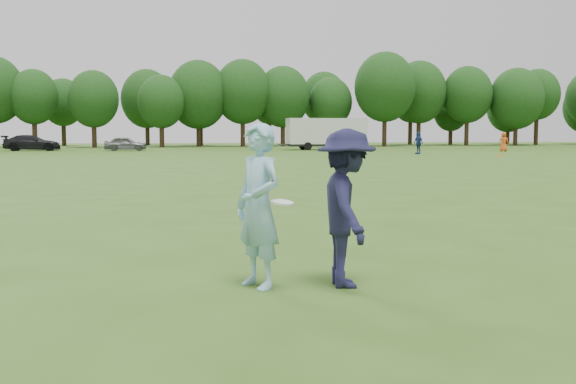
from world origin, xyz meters
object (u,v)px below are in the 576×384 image
defender (347,208)px  thrower (258,206)px  player_far_b (418,143)px  player_far_c (504,142)px  car_d (32,143)px  player_far_d (344,144)px  car_e (126,144)px  field_cone (500,155)px  cargo_trailer (326,132)px

defender → thrower: bearing=87.1°
player_far_b → player_far_c: 11.05m
thrower → car_d: 62.01m
player_far_d → car_e: bearing=156.9°
car_e → player_far_d: bearing=-124.9°
car_d → thrower: bearing=-168.0°
player_far_c → car_e: 35.75m
field_cone → defender: bearing=-120.3°
defender → field_cone: size_ratio=6.58×
player_far_b → field_cone: bearing=16.7°
player_far_c → player_far_d: size_ratio=1.01×
defender → cargo_trailer: bearing=-9.8°
player_far_b → car_e: 27.98m
cargo_trailer → car_d: bearing=176.4°
defender → field_cone: 45.11m
car_e → cargo_trailer: 19.97m
defender → player_far_d: size_ratio=1.10×
defender → cargo_trailer: 60.49m
thrower → field_cone: (23.83, 38.83, -0.87)m
player_far_d → car_d: (-27.07, 15.29, -0.13)m
thrower → field_cone: bearing=119.4°
player_far_d → field_cone: bearing=-18.1°
car_d → field_cone: bearing=-120.8°
thrower → player_far_b: size_ratio=1.09×
player_far_c → player_far_b: bearing=56.9°
thrower → field_cone: 45.57m
car_d → field_cone: car_d is taller
player_far_c → car_d: player_far_c is taller
defender → player_far_c: size_ratio=1.08×
player_far_d → cargo_trailer: size_ratio=0.20×
defender → player_far_c: bearing=-26.4°
defender → field_cone: defender is taller
defender → car_e: defender is taller
player_far_c → car_d: size_ratio=0.34×
thrower → player_far_c: 57.85m
thrower → player_far_c: thrower is taller
player_far_d → field_cone: size_ratio=5.99×
car_e → cargo_trailer: (19.94, 0.08, 1.09)m
player_far_c → car_e: size_ratio=0.45×
player_far_d → car_e: player_far_d is taller
thrower → car_d: bearing=163.6°
car_d → car_e: 9.12m
car_e → player_far_b: bearing=-117.4°
car_d → field_cone: 43.29m
player_far_d → car_d: 31.09m
player_far_b → car_d: 36.80m
defender → cargo_trailer: (14.12, 58.81, 0.79)m
player_far_b → player_far_d: (-6.34, 0.14, -0.03)m
defender → player_far_b: bearing=-18.7°
car_e → cargo_trailer: cargo_trailer is taller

